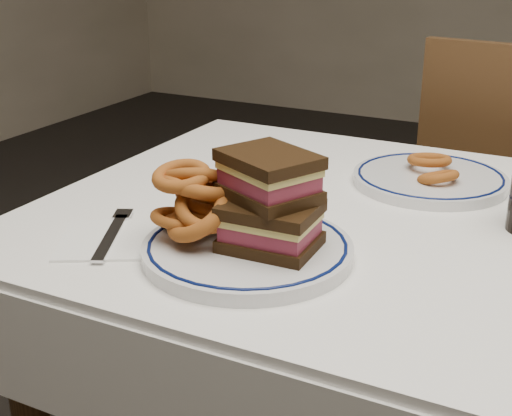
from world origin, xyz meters
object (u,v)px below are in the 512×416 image
at_px(chair_far, 512,209).
at_px(reuben_sandwich, 270,201).
at_px(far_plate, 430,179).
at_px(main_plate, 247,249).

relative_size(chair_far, reuben_sandwich, 5.99).
bearing_deg(far_plate, chair_far, 82.02).
relative_size(chair_far, main_plate, 3.19).
relative_size(main_plate, reuben_sandwich, 1.88).
relative_size(reuben_sandwich, far_plate, 0.58).
bearing_deg(far_plate, reuben_sandwich, -106.72).
height_order(chair_far, far_plate, chair_far).
bearing_deg(reuben_sandwich, far_plate, 73.28).
xyz_separation_m(reuben_sandwich, far_plate, (0.12, 0.40, -0.07)).
distance_m(reuben_sandwich, far_plate, 0.43).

